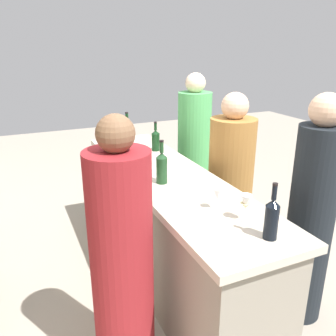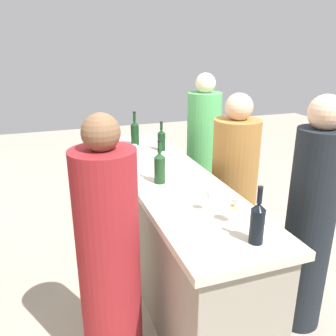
{
  "view_description": "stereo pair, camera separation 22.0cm",
  "coord_description": "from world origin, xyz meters",
  "px_view_note": "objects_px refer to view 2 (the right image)",
  "views": [
    {
      "loc": [
        -2.37,
        1.06,
        1.93
      ],
      "look_at": [
        0.0,
        0.0,
        1.01
      ],
      "focal_mm": 37.95,
      "sensor_mm": 36.0,
      "label": 1
    },
    {
      "loc": [
        -2.45,
        0.86,
        1.93
      ],
      "look_at": [
        0.0,
        0.0,
        1.01
      ],
      "focal_mm": 37.95,
      "sensor_mm": 36.0,
      "label": 2
    }
  ],
  "objects_px": {
    "wine_bottle_second_left_olive_green": "(160,167)",
    "person_server_behind": "(109,264)",
    "person_left_guest": "(233,190)",
    "wine_bottle_leftmost_near_black": "(257,222)",
    "wine_bottle_center_dark_green": "(161,140)",
    "wine_glass_near_center": "(209,197)",
    "person_right_guest": "(203,154)",
    "person_center_guest": "(309,225)",
    "wine_glass_near_right": "(133,151)",
    "wine_glass_near_left": "(235,206)",
    "wine_bottle_second_right_dark_green": "(135,132)"
  },
  "relations": [
    {
      "from": "wine_bottle_second_left_olive_green",
      "to": "person_server_behind",
      "type": "distance_m",
      "value": 0.83
    },
    {
      "from": "wine_bottle_second_left_olive_green",
      "to": "person_left_guest",
      "type": "xyz_separation_m",
      "value": [
        0.2,
        -0.74,
        -0.37
      ]
    },
    {
      "from": "wine_bottle_leftmost_near_black",
      "to": "wine_bottle_center_dark_green",
      "type": "bearing_deg",
      "value": -2.09
    },
    {
      "from": "wine_glass_near_center",
      "to": "person_right_guest",
      "type": "xyz_separation_m",
      "value": [
        1.67,
        -0.74,
        -0.3
      ]
    },
    {
      "from": "wine_bottle_leftmost_near_black",
      "to": "person_server_behind",
      "type": "relative_size",
      "value": 0.19
    },
    {
      "from": "wine_bottle_center_dark_green",
      "to": "person_center_guest",
      "type": "distance_m",
      "value": 1.55
    },
    {
      "from": "person_left_guest",
      "to": "person_server_behind",
      "type": "bearing_deg",
      "value": 30.32
    },
    {
      "from": "wine_bottle_leftmost_near_black",
      "to": "person_left_guest",
      "type": "height_order",
      "value": "person_left_guest"
    },
    {
      "from": "wine_glass_near_right",
      "to": "wine_glass_near_left",
      "type": "bearing_deg",
      "value": -167.47
    },
    {
      "from": "person_center_guest",
      "to": "wine_bottle_second_right_dark_green",
      "type": "bearing_deg",
      "value": -72.68
    },
    {
      "from": "wine_bottle_second_left_olive_green",
      "to": "person_center_guest",
      "type": "xyz_separation_m",
      "value": [
        -0.63,
        -0.85,
        -0.31
      ]
    },
    {
      "from": "wine_glass_near_left",
      "to": "person_center_guest",
      "type": "distance_m",
      "value": 0.71
    },
    {
      "from": "wine_glass_near_center",
      "to": "wine_glass_near_left",
      "type": "bearing_deg",
      "value": -159.1
    },
    {
      "from": "wine_bottle_second_right_dark_green",
      "to": "wine_glass_near_right",
      "type": "bearing_deg",
      "value": 163.75
    },
    {
      "from": "wine_bottle_second_left_olive_green",
      "to": "person_server_behind",
      "type": "relative_size",
      "value": 0.2
    },
    {
      "from": "wine_glass_near_center",
      "to": "person_center_guest",
      "type": "bearing_deg",
      "value": -96.72
    },
    {
      "from": "wine_bottle_leftmost_near_black",
      "to": "person_left_guest",
      "type": "xyz_separation_m",
      "value": [
        1.15,
        -0.53,
        -0.37
      ]
    },
    {
      "from": "wine_bottle_second_right_dark_green",
      "to": "person_server_behind",
      "type": "bearing_deg",
      "value": 160.59
    },
    {
      "from": "wine_bottle_second_right_dark_green",
      "to": "person_center_guest",
      "type": "relative_size",
      "value": 0.2
    },
    {
      "from": "wine_glass_near_left",
      "to": "wine_glass_near_center",
      "type": "bearing_deg",
      "value": 20.9
    },
    {
      "from": "wine_bottle_center_dark_green",
      "to": "person_center_guest",
      "type": "height_order",
      "value": "person_center_guest"
    },
    {
      "from": "wine_glass_near_left",
      "to": "person_server_behind",
      "type": "relative_size",
      "value": 0.1
    },
    {
      "from": "person_left_guest",
      "to": "person_center_guest",
      "type": "height_order",
      "value": "person_center_guest"
    },
    {
      "from": "wine_bottle_leftmost_near_black",
      "to": "wine_bottle_second_right_dark_green",
      "type": "xyz_separation_m",
      "value": [
        2.0,
        0.12,
        0.01
      ]
    },
    {
      "from": "wine_bottle_second_right_dark_green",
      "to": "wine_glass_near_center",
      "type": "relative_size",
      "value": 2.42
    },
    {
      "from": "person_left_guest",
      "to": "person_right_guest",
      "type": "distance_m",
      "value": 0.94
    },
    {
      "from": "wine_bottle_second_left_olive_green",
      "to": "person_left_guest",
      "type": "bearing_deg",
      "value": -74.81
    },
    {
      "from": "person_right_guest",
      "to": "person_center_guest",
      "type": "bearing_deg",
      "value": 109.18
    },
    {
      "from": "wine_bottle_leftmost_near_black",
      "to": "person_right_guest",
      "type": "xyz_separation_m",
      "value": [
        2.08,
        -0.66,
        -0.32
      ]
    },
    {
      "from": "wine_bottle_second_left_olive_green",
      "to": "person_center_guest",
      "type": "relative_size",
      "value": 0.2
    },
    {
      "from": "wine_bottle_second_left_olive_green",
      "to": "wine_bottle_leftmost_near_black",
      "type": "bearing_deg",
      "value": -167.61
    },
    {
      "from": "person_center_guest",
      "to": "wine_bottle_leftmost_near_black",
      "type": "bearing_deg",
      "value": 19.66
    },
    {
      "from": "wine_bottle_second_right_dark_green",
      "to": "person_right_guest",
      "type": "distance_m",
      "value": 0.86
    },
    {
      "from": "wine_bottle_second_left_olive_green",
      "to": "wine_glass_near_center",
      "type": "distance_m",
      "value": 0.56
    },
    {
      "from": "wine_bottle_second_left_olive_green",
      "to": "wine_glass_near_left",
      "type": "distance_m",
      "value": 0.76
    },
    {
      "from": "person_right_guest",
      "to": "person_server_behind",
      "type": "xyz_separation_m",
      "value": [
        -1.71,
        1.36,
        -0.01
      ]
    },
    {
      "from": "wine_bottle_leftmost_near_black",
      "to": "person_center_guest",
      "type": "relative_size",
      "value": 0.19
    },
    {
      "from": "wine_glass_near_left",
      "to": "wine_glass_near_right",
      "type": "relative_size",
      "value": 1.05
    },
    {
      "from": "person_center_guest",
      "to": "person_server_behind",
      "type": "distance_m",
      "value": 1.34
    },
    {
      "from": "person_left_guest",
      "to": "person_server_behind",
      "type": "xyz_separation_m",
      "value": [
        -0.78,
        1.23,
        0.03
      ]
    },
    {
      "from": "wine_glass_near_center",
      "to": "person_left_guest",
      "type": "relative_size",
      "value": 0.09
    },
    {
      "from": "wine_glass_near_center",
      "to": "wine_glass_near_right",
      "type": "height_order",
      "value": "wine_glass_near_right"
    },
    {
      "from": "wine_bottle_second_left_olive_green",
      "to": "wine_bottle_center_dark_green",
      "type": "xyz_separation_m",
      "value": [
        0.78,
        -0.27,
        -0.02
      ]
    },
    {
      "from": "wine_bottle_leftmost_near_black",
      "to": "wine_glass_near_right",
      "type": "bearing_deg",
      "value": 10.75
    },
    {
      "from": "wine_glass_near_center",
      "to": "person_left_guest",
      "type": "distance_m",
      "value": 1.02
    },
    {
      "from": "wine_bottle_center_dark_green",
      "to": "person_center_guest",
      "type": "bearing_deg",
      "value": -157.71
    },
    {
      "from": "wine_glass_near_left",
      "to": "wine_glass_near_center",
      "type": "relative_size",
      "value": 1.16
    },
    {
      "from": "wine_bottle_second_left_olive_green",
      "to": "wine_bottle_second_right_dark_green",
      "type": "bearing_deg",
      "value": -4.56
    },
    {
      "from": "wine_bottle_second_left_olive_green",
      "to": "wine_bottle_center_dark_green",
      "type": "relative_size",
      "value": 1.16
    },
    {
      "from": "person_server_behind",
      "to": "person_center_guest",
      "type": "bearing_deg",
      "value": -6.59
    }
  ]
}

